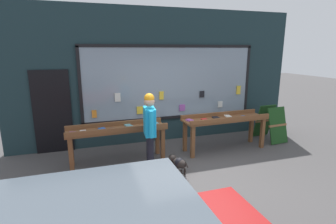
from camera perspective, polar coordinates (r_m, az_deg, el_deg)
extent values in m
plane|color=#474444|center=(5.69, 5.16, -13.45)|extent=(40.00, 40.00, 0.00)
cube|color=#192D33|center=(7.38, -1.83, 7.70)|extent=(8.07, 0.20, 3.67)
cube|color=gray|center=(7.37, 0.79, 6.41)|extent=(4.88, 0.03, 1.99)
cube|color=black|center=(7.32, 0.82, 14.18)|extent=(4.96, 0.06, 0.08)
cube|color=black|center=(7.56, 0.77, -1.11)|extent=(4.96, 0.06, 0.08)
cube|color=black|center=(6.99, -18.61, 5.34)|extent=(0.08, 0.06, 1.99)
cube|color=black|center=(8.46, 16.77, 6.75)|extent=(0.08, 0.06, 1.99)
cube|color=orange|center=(7.09, -15.76, -0.41)|extent=(0.12, 0.03, 0.20)
cube|color=silver|center=(7.05, -10.91, 3.16)|extent=(0.15, 0.03, 0.23)
cube|color=yellow|center=(7.22, -6.15, 0.39)|extent=(0.17, 0.03, 0.20)
cube|color=yellow|center=(7.29, -1.42, 3.61)|extent=(0.12, 0.03, 0.23)
cube|color=#994CA5|center=(7.56, 3.10, 0.95)|extent=(0.17, 0.03, 0.18)
cube|color=black|center=(7.73, 7.41, 3.88)|extent=(0.14, 0.03, 0.19)
cube|color=silver|center=(8.07, 11.28, 1.66)|extent=(0.15, 0.03, 0.19)
cube|color=yellow|center=(8.31, 15.09, 4.64)|extent=(0.13, 0.03, 0.26)
cube|color=black|center=(7.15, -23.84, -0.02)|extent=(0.90, 0.04, 2.10)
cube|color=brown|center=(5.96, -20.35, -8.94)|extent=(0.09, 0.09, 0.78)
cube|color=brown|center=(6.23, -1.16, -7.06)|extent=(0.09, 0.09, 0.78)
cube|color=brown|center=(6.34, -20.34, -7.56)|extent=(0.09, 0.09, 0.78)
cube|color=brown|center=(6.60, -2.31, -5.87)|extent=(0.09, 0.09, 0.78)
cube|color=brown|center=(6.07, -10.99, -3.80)|extent=(2.26, 0.65, 0.04)
cube|color=brown|center=(5.81, -10.62, -3.95)|extent=(2.24, 0.14, 0.12)
cube|color=brown|center=(6.30, -11.38, -2.62)|extent=(2.24, 0.14, 0.12)
cube|color=#994CA5|center=(5.98, -20.17, -4.37)|extent=(0.17, 0.22, 0.02)
cube|color=silver|center=(6.00, -18.02, -4.11)|extent=(0.14, 0.22, 0.02)
cube|color=#338C4C|center=(5.92, -16.23, -4.27)|extent=(0.15, 0.21, 0.02)
cube|color=#2659B2|center=(6.06, -14.11, -3.64)|extent=(0.19, 0.22, 0.03)
cube|color=black|center=(6.00, -12.09, -3.76)|extent=(0.18, 0.25, 0.02)
cube|color=orange|center=(5.99, -10.23, -3.68)|extent=(0.15, 0.22, 0.03)
cube|color=#5999A5|center=(6.22, -8.57, -2.95)|extent=(0.19, 0.25, 0.03)
cube|color=#2659B2|center=(6.11, -6.02, -3.23)|extent=(0.15, 0.19, 0.02)
cube|color=#338C4C|center=(6.16, -4.34, -3.07)|extent=(0.18, 0.22, 0.02)
cube|color=#5999A5|center=(6.38, -2.77, -2.45)|extent=(0.14, 0.20, 0.02)
cube|color=brown|center=(6.38, 5.40, -6.53)|extent=(0.09, 0.09, 0.80)
cube|color=brown|center=(7.44, 19.84, -4.36)|extent=(0.09, 0.09, 0.80)
cube|color=brown|center=(6.78, 3.71, -5.26)|extent=(0.09, 0.09, 0.80)
cube|color=brown|center=(7.79, 17.65, -3.40)|extent=(0.09, 0.09, 0.80)
cube|color=brown|center=(6.92, 12.32, -1.52)|extent=(2.26, 0.71, 0.04)
cube|color=brown|center=(6.67, 13.64, -1.61)|extent=(2.24, 0.14, 0.12)
cube|color=brown|center=(7.14, 11.14, -0.51)|extent=(2.24, 0.14, 0.12)
cube|color=#994CA5|center=(6.54, 4.73, -1.79)|extent=(0.17, 0.22, 0.03)
cube|color=red|center=(6.67, 8.04, -1.62)|extent=(0.17, 0.20, 0.02)
cube|color=black|center=(6.89, 10.35, -1.20)|extent=(0.18, 0.22, 0.03)
cube|color=silver|center=(7.12, 12.89, -0.87)|extent=(0.18, 0.23, 0.02)
cube|color=#2659B2|center=(7.16, 16.52, -1.01)|extent=(0.19, 0.26, 0.02)
cube|color=yellow|center=(7.38, 19.15, -0.78)|extent=(0.15, 0.21, 0.02)
cylinder|color=black|center=(5.63, -3.81, -9.15)|extent=(0.14, 0.14, 0.82)
cylinder|color=black|center=(5.78, -4.01, -8.54)|extent=(0.14, 0.14, 0.82)
cube|color=#19A5E0|center=(5.48, -4.03, -2.05)|extent=(0.27, 0.48, 0.58)
cylinder|color=#19A5E0|center=(5.20, -3.65, -2.73)|extent=(0.09, 0.09, 0.55)
cylinder|color=#19A5E0|center=(5.76, -4.38, -1.15)|extent=(0.09, 0.09, 0.55)
sphere|color=tan|center=(5.38, -4.10, 2.28)|extent=(0.22, 0.22, 0.22)
sphere|color=orange|center=(5.37, -4.11, 2.98)|extent=(0.21, 0.21, 0.21)
ellipsoid|color=black|center=(5.61, 2.52, -11.07)|extent=(0.33, 0.40, 0.20)
ellipsoid|color=black|center=(5.61, 2.52, -10.98)|extent=(0.28, 0.28, 0.21)
sphere|color=black|center=(5.74, 0.95, -10.08)|extent=(0.18, 0.18, 0.18)
cylinder|color=black|center=(5.48, 4.10, -11.41)|extent=(0.07, 0.10, 0.12)
cylinder|color=black|center=(5.79, 2.09, -12.17)|extent=(0.04, 0.04, 0.14)
cylinder|color=black|center=(5.72, 1.37, -12.47)|extent=(0.04, 0.04, 0.14)
cylinder|color=black|center=(5.66, 3.65, -12.82)|extent=(0.04, 0.04, 0.14)
cylinder|color=black|center=(5.59, 2.93, -13.14)|extent=(0.04, 0.04, 0.14)
cube|color=#193F19|center=(7.94, 22.77, -2.70)|extent=(0.60, 0.34, 0.99)
cube|color=brown|center=(7.94, 22.77, -2.70)|extent=(0.62, 0.10, 0.07)
cube|color=#193F19|center=(8.31, 20.17, -1.78)|extent=(0.60, 0.34, 0.99)
cube|color=brown|center=(8.31, 20.17, -1.78)|extent=(0.62, 0.10, 0.07)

